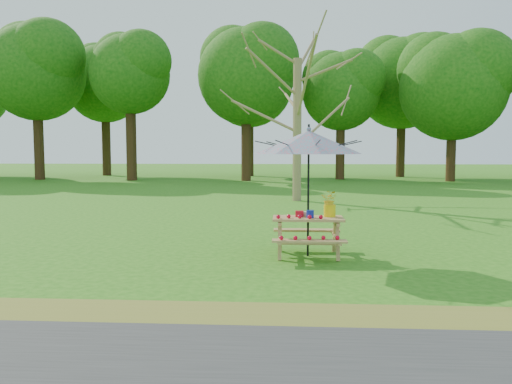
{
  "coord_description": "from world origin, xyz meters",
  "views": [
    {
      "loc": [
        2.61,
        -7.99,
        1.81
      ],
      "look_at": [
        2.1,
        0.5,
        1.1
      ],
      "focal_mm": 35.0,
      "sensor_mm": 36.0,
      "label": 1
    }
  ],
  "objects": [
    {
      "name": "ground",
      "position": [
        0.0,
        0.0,
        0.0
      ],
      "size": [
        120.0,
        120.0,
        0.0
      ],
      "primitive_type": "plane",
      "color": "#286B14",
      "rests_on": "ground"
    },
    {
      "name": "drygrass_strip",
      "position": [
        0.0,
        -2.8,
        0.0
      ],
      "size": [
        120.0,
        1.2,
        0.01
      ],
      "primitive_type": "cube",
      "color": "olive",
      "rests_on": "ground"
    },
    {
      "name": "treeline",
      "position": [
        0.0,
        22.0,
        8.0
      ],
      "size": [
        60.0,
        12.0,
        16.0
      ],
      "primitive_type": null,
      "color": "#0F510E",
      "rests_on": "ground"
    },
    {
      "name": "picnic_table",
      "position": [
        2.99,
        0.5,
        0.33
      ],
      "size": [
        1.2,
        1.32,
        0.67
      ],
      "color": "#AD744E",
      "rests_on": "ground"
    },
    {
      "name": "patio_umbrella",
      "position": [
        2.99,
        0.5,
        1.95
      ],
      "size": [
        2.09,
        2.09,
        2.25
      ],
      "color": "black",
      "rests_on": "ground"
    },
    {
      "name": "produce_bins",
      "position": [
        2.94,
        0.55,
        0.72
      ],
      "size": [
        0.31,
        0.4,
        0.13
      ],
      "color": "red",
      "rests_on": "picnic_table"
    },
    {
      "name": "tomatoes_row",
      "position": [
        2.84,
        0.32,
        0.71
      ],
      "size": [
        0.77,
        0.13,
        0.07
      ],
      "primitive_type": null,
      "color": "red",
      "rests_on": "picnic_table"
    },
    {
      "name": "flower_bucket",
      "position": [
        3.36,
        0.61,
        0.91
      ],
      "size": [
        0.34,
        0.32,
        0.45
      ],
      "color": "yellow",
      "rests_on": "picnic_table"
    }
  ]
}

